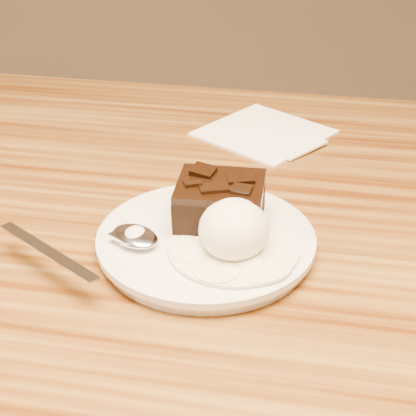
% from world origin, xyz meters
% --- Properties ---
extents(plate, '(0.20, 0.20, 0.02)m').
position_xyz_m(plate, '(0.10, -0.03, 0.76)').
color(plate, silver).
rests_on(plate, dining_table).
extents(brownie, '(0.08, 0.07, 0.04)m').
position_xyz_m(brownie, '(0.11, -0.01, 0.79)').
color(brownie, black).
rests_on(brownie, plate).
extents(ice_cream_scoop, '(0.06, 0.07, 0.05)m').
position_xyz_m(ice_cream_scoop, '(0.13, -0.05, 0.79)').
color(ice_cream_scoop, white).
rests_on(ice_cream_scoop, plate).
extents(melt_puddle, '(0.12, 0.12, 0.00)m').
position_xyz_m(melt_puddle, '(0.13, -0.05, 0.77)').
color(melt_puddle, white).
rests_on(melt_puddle, plate).
extents(spoon, '(0.18, 0.13, 0.01)m').
position_xyz_m(spoon, '(0.04, -0.05, 0.77)').
color(spoon, silver).
rests_on(spoon, plate).
extents(napkin, '(0.19, 0.19, 0.01)m').
position_xyz_m(napkin, '(0.12, 0.25, 0.75)').
color(napkin, white).
rests_on(napkin, dining_table).
extents(crumb_a, '(0.01, 0.01, 0.00)m').
position_xyz_m(crumb_a, '(0.14, -0.01, 0.77)').
color(crumb_a, black).
rests_on(crumb_a, plate).
extents(crumb_b, '(0.01, 0.01, 0.00)m').
position_xyz_m(crumb_b, '(0.16, -0.01, 0.77)').
color(crumb_b, black).
rests_on(crumb_b, plate).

